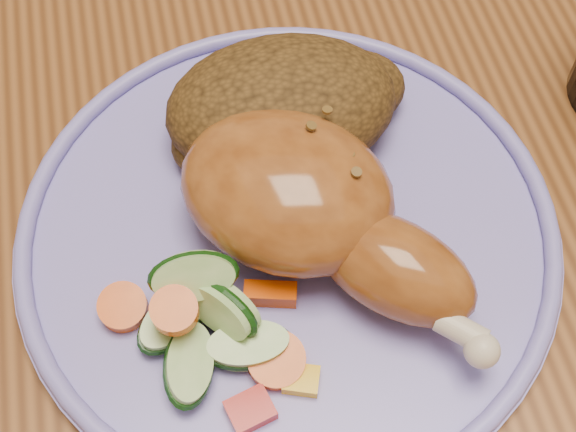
# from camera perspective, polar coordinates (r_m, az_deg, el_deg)

# --- Properties ---
(ground) EXTENTS (4.00, 4.00, 0.00)m
(ground) POSITION_cam_1_polar(r_m,az_deg,el_deg) (1.20, 4.14, -14.67)
(ground) COLOR #53311C
(ground) RESTS_ON ground
(dining_table) EXTENTS (0.90, 1.40, 0.75)m
(dining_table) POSITION_cam_1_polar(r_m,az_deg,el_deg) (0.60, 8.09, 3.89)
(dining_table) COLOR brown
(dining_table) RESTS_ON ground
(plate) EXTENTS (0.31, 0.31, 0.01)m
(plate) POSITION_cam_1_polar(r_m,az_deg,el_deg) (0.46, -0.00, -1.37)
(plate) COLOR #7F77D4
(plate) RESTS_ON dining_table
(plate_rim) EXTENTS (0.30, 0.30, 0.01)m
(plate_rim) POSITION_cam_1_polar(r_m,az_deg,el_deg) (0.45, -0.00, -0.66)
(plate_rim) COLOR #7F77D4
(plate_rim) RESTS_ON plate
(chicken_leg) EXTENTS (0.17, 0.19, 0.06)m
(chicken_leg) POSITION_cam_1_polar(r_m,az_deg,el_deg) (0.42, 1.74, 0.52)
(chicken_leg) COLOR #9B5520
(chicken_leg) RESTS_ON plate
(rice_pilaf) EXTENTS (0.15, 0.10, 0.06)m
(rice_pilaf) POSITION_cam_1_polar(r_m,az_deg,el_deg) (0.47, -0.15, 7.80)
(rice_pilaf) COLOR #4F3413
(rice_pilaf) RESTS_ON plate
(vegetable_pile) EXTENTS (0.11, 0.10, 0.05)m
(vegetable_pile) POSITION_cam_1_polar(r_m,az_deg,el_deg) (0.41, -5.73, -7.75)
(vegetable_pile) COLOR #A50A05
(vegetable_pile) RESTS_ON plate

